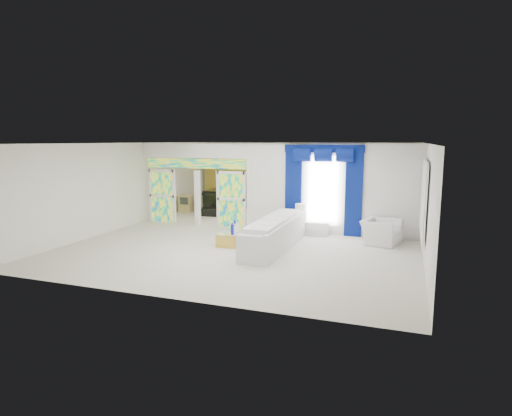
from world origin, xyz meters
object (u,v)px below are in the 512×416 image
at_px(console_table, 309,228).
at_px(armchair, 381,232).
at_px(grand_piano, 226,200).
at_px(white_sofa, 276,235).
at_px(coffee_table, 237,235).

bearing_deg(console_table, armchair, -13.61).
bearing_deg(grand_piano, console_table, -39.94).
bearing_deg(white_sofa, coffee_table, 168.17).
height_order(coffee_table, console_table, console_table).
distance_m(console_table, grand_piano, 5.88).
relative_size(console_table, grand_piano, 0.69).
height_order(white_sofa, armchair, white_sofa).
distance_m(white_sofa, console_table, 2.16).
distance_m(coffee_table, armchair, 4.39).
bearing_deg(white_sofa, armchair, 28.62).
distance_m(white_sofa, grand_piano, 7.03).
distance_m(white_sofa, coffee_table, 1.39).
xyz_separation_m(coffee_table, console_table, (1.88, 1.78, 0.02)).
relative_size(console_table, armchair, 1.13).
height_order(coffee_table, grand_piano, grand_piano).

